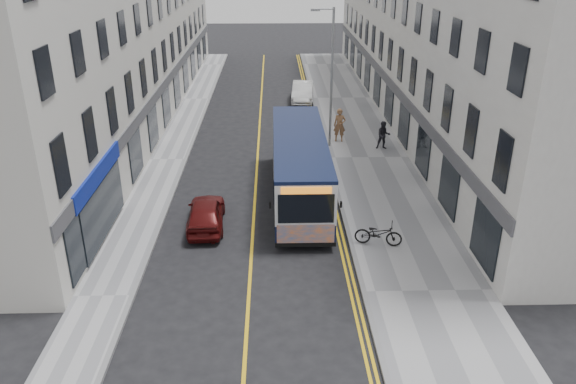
{
  "coord_description": "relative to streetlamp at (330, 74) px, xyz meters",
  "views": [
    {
      "loc": [
        0.91,
        -17.48,
        11.19
      ],
      "look_at": [
        1.5,
        3.99,
        1.6
      ],
      "focal_mm": 35.0,
      "sensor_mm": 36.0,
      "label": 1
    }
  ],
  "objects": [
    {
      "name": "terrace_west",
      "position": [
        -13.17,
        7.0,
        2.12
      ],
      "size": [
        6.0,
        46.0,
        13.0
      ],
      "primitive_type": "cube",
      "color": "beige",
      "rests_on": "ground"
    },
    {
      "name": "terrace_east",
      "position": [
        7.33,
        7.0,
        2.12
      ],
      "size": [
        6.0,
        46.0,
        13.0
      ],
      "primitive_type": "cube",
      "color": "silver",
      "rests_on": "ground"
    },
    {
      "name": "car_white",
      "position": [
        -0.97,
        10.77,
        -3.67
      ],
      "size": [
        1.91,
        4.47,
        1.43
      ],
      "primitive_type": "imported",
      "rotation": [
        0.0,
        0.0,
        -0.09
      ],
      "color": "silver",
      "rests_on": "ground"
    },
    {
      "name": "car_maroon",
      "position": [
        -6.17,
        -9.97,
        -3.74
      ],
      "size": [
        1.69,
        3.86,
        1.29
      ],
      "primitive_type": "imported",
      "rotation": [
        0.0,
        0.0,
        3.18
      ],
      "color": "#4D0D0C",
      "rests_on": "ground"
    },
    {
      "name": "kerb_east",
      "position": [
        -0.17,
        -2.0,
        -4.32
      ],
      "size": [
        0.18,
        64.0,
        0.13
      ],
      "primitive_type": "cube",
      "color": "slate",
      "rests_on": "ground"
    },
    {
      "name": "pavement_west",
      "position": [
        -9.17,
        -2.0,
        -4.32
      ],
      "size": [
        2.0,
        64.0,
        0.12
      ],
      "primitive_type": "cube",
      "color": "#98989B",
      "rests_on": "ground"
    },
    {
      "name": "road_dbl_yellow_inner",
      "position": [
        -0.62,
        -2.0,
        -4.38
      ],
      "size": [
        0.1,
        64.0,
        0.01
      ],
      "primitive_type": "cube",
      "color": "gold",
      "rests_on": "ground"
    },
    {
      "name": "kerb_west",
      "position": [
        -8.17,
        -2.0,
        -4.32
      ],
      "size": [
        0.18,
        64.0,
        0.13
      ],
      "primitive_type": "cube",
      "color": "slate",
      "rests_on": "ground"
    },
    {
      "name": "ground",
      "position": [
        -4.17,
        -14.0,
        -4.38
      ],
      "size": [
        140.0,
        140.0,
        0.0
      ],
      "primitive_type": "plane",
      "color": "black",
      "rests_on": "ground"
    },
    {
      "name": "pedestrian_near",
      "position": [
        0.74,
        0.86,
        -3.26
      ],
      "size": [
        0.77,
        0.55,
        2.0
      ],
      "primitive_type": "imported",
      "rotation": [
        0.0,
        0.0,
        -0.1
      ],
      "color": "#8A5F3F",
      "rests_on": "pavement_east"
    },
    {
      "name": "pedestrian_far",
      "position": [
        3.14,
        -0.6,
        -3.44
      ],
      "size": [
        0.82,
        0.65,
        1.64
      ],
      "primitive_type": "imported",
      "rotation": [
        0.0,
        0.0,
        -0.03
      ],
      "color": "black",
      "rests_on": "pavement_east"
    },
    {
      "name": "pavement_east",
      "position": [
        2.08,
        -2.0,
        -4.32
      ],
      "size": [
        4.5,
        64.0,
        0.12
      ],
      "primitive_type": "cube",
      "color": "#98989B",
      "rests_on": "ground"
    },
    {
      "name": "streetlamp",
      "position": [
        0.0,
        0.0,
        0.0
      ],
      "size": [
        1.32,
        0.18,
        8.0
      ],
      "color": "gray",
      "rests_on": "ground"
    },
    {
      "name": "city_bus",
      "position": [
        -2.05,
        -7.12,
        -2.71
      ],
      "size": [
        2.46,
        10.51,
        3.05
      ],
      "color": "black",
      "rests_on": "ground"
    },
    {
      "name": "road_centre_line",
      "position": [
        -4.17,
        -2.0,
        -4.38
      ],
      "size": [
        0.12,
        64.0,
        0.01
      ],
      "primitive_type": "cube",
      "color": "gold",
      "rests_on": "ground"
    },
    {
      "name": "bicycle",
      "position": [
        0.87,
        -11.95,
        -3.77
      ],
      "size": [
        1.98,
        1.06,
        0.99
      ],
      "primitive_type": "imported",
      "rotation": [
        0.0,
        0.0,
        1.34
      ],
      "color": "black",
      "rests_on": "pavement_east"
    },
    {
      "name": "road_dbl_yellow_outer",
      "position": [
        -0.42,
        -2.0,
        -4.38
      ],
      "size": [
        0.1,
        64.0,
        0.01
      ],
      "primitive_type": "cube",
      "color": "gold",
      "rests_on": "ground"
    }
  ]
}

